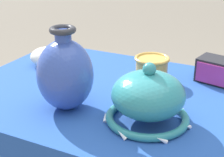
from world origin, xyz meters
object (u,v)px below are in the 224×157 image
object	(u,v)px
vase_tall_bulbous	(65,74)
bowl_shallow_ivory	(47,56)
vase_dome_bell	(148,99)
mosaic_tile_box	(220,71)
cup_wide_ochre	(152,68)

from	to	relation	value
vase_tall_bulbous	bowl_shallow_ivory	distance (m)	0.39
vase_tall_bulbous	vase_dome_bell	bearing A→B (deg)	7.17
vase_tall_bulbous	bowl_shallow_ivory	bearing A→B (deg)	135.02
vase_tall_bulbous	mosaic_tile_box	bearing A→B (deg)	46.27
bowl_shallow_ivory	vase_tall_bulbous	bearing A→B (deg)	-44.98
vase_tall_bulbous	cup_wide_ochre	size ratio (longest dim) A/B	2.00
vase_dome_bell	bowl_shallow_ivory	distance (m)	0.57
vase_tall_bulbous	cup_wide_ochre	xyz separation A→B (m)	(0.16, 0.31, -0.06)
vase_dome_bell	mosaic_tile_box	bearing A→B (deg)	70.13
bowl_shallow_ivory	vase_dome_bell	bearing A→B (deg)	-24.80
vase_dome_bell	mosaic_tile_box	size ratio (longest dim) A/B	1.46
bowl_shallow_ivory	mosaic_tile_box	bearing A→B (deg)	11.00
mosaic_tile_box	cup_wide_ochre	distance (m)	0.24
mosaic_tile_box	bowl_shallow_ivory	distance (m)	0.66
vase_dome_bell	bowl_shallow_ivory	world-z (taller)	vase_dome_bell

